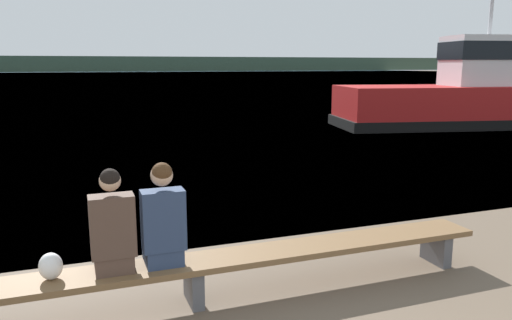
{
  "coord_description": "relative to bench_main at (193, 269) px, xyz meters",
  "views": [
    {
      "loc": [
        -1.11,
        -0.98,
        2.33
      ],
      "look_at": [
        1.68,
        6.56,
        0.79
      ],
      "focal_mm": 35.0,
      "sensor_mm": 36.0,
      "label": 1
    }
  ],
  "objects": [
    {
      "name": "person_left",
      "position": [
        -0.74,
        0.0,
        0.5
      ],
      "size": [
        0.4,
        0.4,
        0.99
      ],
      "color": "#4C382D",
      "rests_on": "bench_main"
    },
    {
      "name": "water_surface",
      "position": [
        0.09,
        121.45,
        -0.36
      ],
      "size": [
        240.0,
        240.0,
        0.0
      ],
      "primitive_type": "plane",
      "color": "#5684A3",
      "rests_on": "ground"
    },
    {
      "name": "person_right",
      "position": [
        -0.28,
        0.0,
        0.52
      ],
      "size": [
        0.4,
        0.4,
        1.01
      ],
      "color": "navy",
      "rests_on": "bench_main"
    },
    {
      "name": "shopping_bag",
      "position": [
        -1.29,
        0.03,
        0.2
      ],
      "size": [
        0.21,
        0.19,
        0.25
      ],
      "color": "white",
      "rests_on": "bench_main"
    },
    {
      "name": "bench_main",
      "position": [
        0.0,
        0.0,
        0.0
      ],
      "size": [
        6.5,
        0.49,
        0.44
      ],
      "color": "brown",
      "rests_on": "ground"
    },
    {
      "name": "far_shoreline",
      "position": [
        0.09,
        176.84,
        2.13
      ],
      "size": [
        600.0,
        12.0,
        4.98
      ],
      "primitive_type": "cube",
      "color": "#2D3D2D",
      "rests_on": "ground"
    },
    {
      "name": "tugboat_red",
      "position": [
        13.82,
        10.45,
        0.71
      ],
      "size": [
        11.46,
        5.38,
        6.56
      ],
      "rotation": [
        0.0,
        0.0,
        1.36
      ],
      "color": "#A81919",
      "rests_on": "water_surface"
    }
  ]
}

